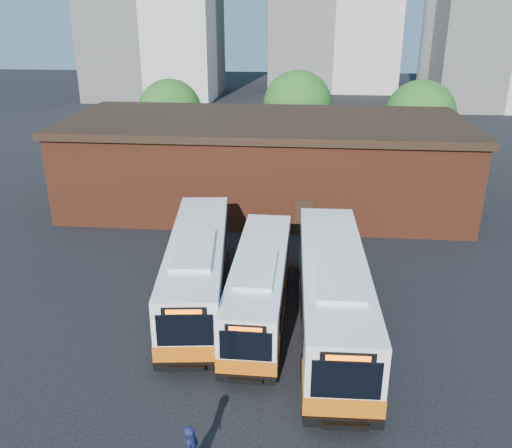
{
  "coord_description": "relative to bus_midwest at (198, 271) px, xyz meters",
  "views": [
    {
      "loc": [
        2.99,
        -18.62,
        13.77
      ],
      "look_at": [
        0.52,
        7.35,
        3.32
      ],
      "focal_mm": 38.0,
      "sensor_mm": 36.0,
      "label": 1
    }
  ],
  "objects": [
    {
      "name": "depot_building",
      "position": [
        2.18,
        14.84,
        1.66
      ],
      "size": [
        28.6,
        12.6,
        6.4
      ],
      "color": "#5F2816",
      "rests_on": "ground"
    },
    {
      "name": "tree_west",
      "position": [
        -7.82,
        26.84,
        3.05
      ],
      "size": [
        6.0,
        6.0,
        7.65
      ],
      "color": "#382314",
      "rests_on": "ground"
    },
    {
      "name": "tree_east",
      "position": [
        15.18,
        25.84,
        3.23
      ],
      "size": [
        6.24,
        6.24,
        7.96
      ],
      "color": "#382314",
      "rests_on": "ground"
    },
    {
      "name": "bus_mideast",
      "position": [
        3.2,
        -1.1,
        -0.16
      ],
      "size": [
        2.53,
        11.65,
        3.16
      ],
      "rotation": [
        0.0,
        0.0,
        -0.01
      ],
      "color": "white",
      "rests_on": "ground"
    },
    {
      "name": "ground",
      "position": [
        2.18,
        -5.16,
        -1.6
      ],
      "size": [
        220.0,
        220.0,
        0.0
      ],
      "primitive_type": "plane",
      "color": "black"
    },
    {
      "name": "tree_mid",
      "position": [
        4.18,
        28.84,
        3.48
      ],
      "size": [
        6.56,
        6.56,
        8.36
      ],
      "color": "#382314",
      "rests_on": "ground"
    },
    {
      "name": "bus_east",
      "position": [
        6.59,
        -2.22,
        0.09
      ],
      "size": [
        3.22,
        13.77,
        3.73
      ],
      "rotation": [
        0.0,
        0.0,
        0.03
      ],
      "color": "white",
      "rests_on": "ground"
    },
    {
      "name": "bus_midwest",
      "position": [
        0.0,
        0.0,
        0.0
      ],
      "size": [
        4.1,
        13.11,
        3.52
      ],
      "rotation": [
        0.0,
        0.0,
        0.12
      ],
      "color": "white",
      "rests_on": "ground"
    }
  ]
}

